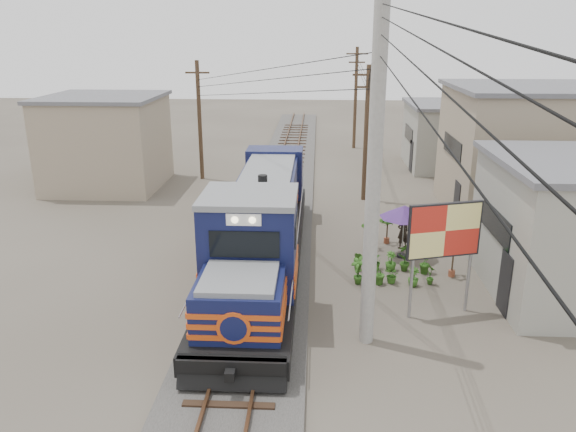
# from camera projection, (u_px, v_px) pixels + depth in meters

# --- Properties ---
(ground) EXTENTS (120.00, 120.00, 0.00)m
(ground) POSITION_uv_depth(u_px,v_px,m) (248.00, 329.00, 17.00)
(ground) COLOR #473F35
(ground) RESTS_ON ground
(ballast) EXTENTS (3.60, 70.00, 0.16)m
(ballast) POSITION_uv_depth(u_px,v_px,m) (274.00, 220.00, 26.46)
(ballast) COLOR #595651
(ballast) RESTS_ON ground
(track) EXTENTS (1.15, 70.00, 0.12)m
(track) POSITION_uv_depth(u_px,v_px,m) (274.00, 217.00, 26.40)
(track) COLOR #51331E
(track) RESTS_ON ground
(locomotive) EXTENTS (2.87, 15.61, 3.87)m
(locomotive) POSITION_uv_depth(u_px,v_px,m) (262.00, 228.00, 20.64)
(locomotive) COLOR black
(locomotive) RESTS_ON ground
(utility_pole_main) EXTENTS (0.40, 0.40, 10.00)m
(utility_pole_main) POSITION_uv_depth(u_px,v_px,m) (374.00, 174.00, 14.78)
(utility_pole_main) COLOR #9E9B93
(utility_pole_main) RESTS_ON ground
(wooden_pole_mid) EXTENTS (1.60, 0.24, 7.00)m
(wooden_pole_mid) POSITION_uv_depth(u_px,v_px,m) (366.00, 131.00, 28.90)
(wooden_pole_mid) COLOR #4C3826
(wooden_pole_mid) RESTS_ON ground
(wooden_pole_far) EXTENTS (1.60, 0.24, 7.50)m
(wooden_pole_far) POSITION_uv_depth(u_px,v_px,m) (356.00, 96.00, 42.08)
(wooden_pole_far) COLOR #4C3826
(wooden_pole_far) RESTS_ON ground
(wooden_pole_left) EXTENTS (1.60, 0.24, 7.00)m
(wooden_pole_left) POSITION_uv_depth(u_px,v_px,m) (200.00, 118.00, 33.17)
(wooden_pole_left) COLOR #4C3826
(wooden_pole_left) RESTS_ON ground
(power_lines) EXTENTS (9.65, 19.00, 3.30)m
(power_lines) POSITION_uv_depth(u_px,v_px,m) (266.00, 57.00, 22.69)
(power_lines) COLOR black
(power_lines) RESTS_ON ground
(shophouse_mid) EXTENTS (8.40, 7.35, 6.20)m
(shophouse_mid) POSITION_uv_depth(u_px,v_px,m) (537.00, 151.00, 26.78)
(shophouse_mid) COLOR gray
(shophouse_mid) RESTS_ON ground
(shophouse_back) EXTENTS (6.30, 6.30, 4.20)m
(shophouse_back) POSITION_uv_depth(u_px,v_px,m) (455.00, 135.00, 36.65)
(shophouse_back) COLOR gray
(shophouse_back) RESTS_ON ground
(shophouse_left) EXTENTS (6.30, 6.30, 5.20)m
(shophouse_left) POSITION_uv_depth(u_px,v_px,m) (106.00, 142.00, 31.86)
(shophouse_left) COLOR gray
(shophouse_left) RESTS_ON ground
(billboard) EXTENTS (2.33, 0.80, 3.70)m
(billboard) POSITION_uv_depth(u_px,v_px,m) (445.00, 233.00, 17.03)
(billboard) COLOR #99999E
(billboard) RESTS_ON ground
(market_umbrella) EXTENTS (2.41, 2.41, 2.15)m
(market_umbrella) POSITION_uv_depth(u_px,v_px,m) (404.00, 212.00, 21.81)
(market_umbrella) COLOR black
(market_umbrella) RESTS_ON ground
(vendor) EXTENTS (0.64, 0.57, 1.47)m
(vendor) POSITION_uv_depth(u_px,v_px,m) (403.00, 231.00, 23.08)
(vendor) COLOR black
(vendor) RESTS_ON ground
(plant_nursery) EXTENTS (3.19, 1.91, 1.13)m
(plant_nursery) POSITION_uv_depth(u_px,v_px,m) (391.00, 266.00, 20.47)
(plant_nursery) COLOR #2D601B
(plant_nursery) RESTS_ON ground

